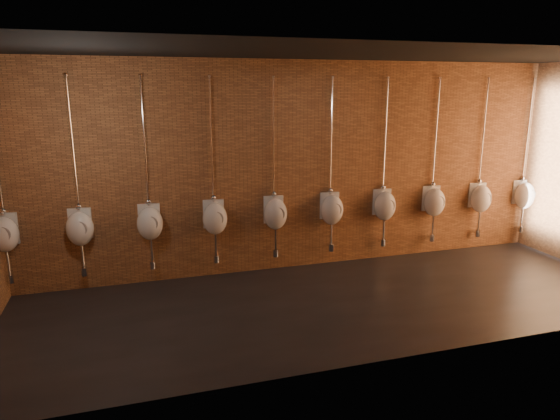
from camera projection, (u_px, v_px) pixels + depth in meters
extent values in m
plane|color=black|center=(339.00, 302.00, 6.67)|extent=(8.50, 8.50, 0.00)
cube|color=black|center=(347.00, 52.00, 5.91)|extent=(8.50, 3.00, 0.04)
cube|color=#9F653A|center=(303.00, 167.00, 7.69)|extent=(8.50, 0.04, 3.20)
cube|color=#9F653A|center=(405.00, 212.00, 4.90)|extent=(8.50, 0.04, 3.20)
ellipsoid|color=white|center=(4.00, 234.00, 6.54)|extent=(0.40, 0.36, 0.48)
cube|color=white|center=(6.00, 228.00, 6.63)|extent=(0.31, 0.08, 0.43)
cylinder|color=#959595|center=(2.00, 235.00, 6.42)|extent=(0.21, 0.05, 0.21)
sphere|color=silver|center=(3.00, 211.00, 6.55)|extent=(0.09, 0.09, 0.09)
cylinder|color=silver|center=(8.00, 261.00, 6.62)|extent=(0.03, 0.03, 0.38)
cylinder|color=silver|center=(10.00, 279.00, 6.68)|extent=(0.09, 0.09, 0.11)
cylinder|color=silver|center=(12.00, 277.00, 6.76)|extent=(0.03, 0.16, 0.03)
ellipsoid|color=white|center=(80.00, 229.00, 6.80)|extent=(0.40, 0.36, 0.48)
cube|color=white|center=(80.00, 223.00, 6.90)|extent=(0.31, 0.08, 0.43)
cylinder|color=#959595|center=(79.00, 229.00, 6.68)|extent=(0.21, 0.05, 0.21)
cylinder|color=silver|center=(72.00, 145.00, 6.62)|extent=(0.02, 0.02, 1.79)
sphere|color=silver|center=(78.00, 206.00, 6.81)|extent=(0.09, 0.09, 0.09)
cylinder|color=silver|center=(66.00, 75.00, 6.41)|extent=(0.06, 0.06, 0.01)
cylinder|color=silver|center=(82.00, 254.00, 6.89)|extent=(0.03, 0.03, 0.38)
cylinder|color=silver|center=(84.00, 272.00, 6.95)|extent=(0.09, 0.09, 0.11)
cylinder|color=silver|center=(85.00, 270.00, 7.02)|extent=(0.03, 0.16, 0.03)
ellipsoid|color=white|center=(150.00, 224.00, 7.06)|extent=(0.40, 0.36, 0.48)
cube|color=white|center=(149.00, 218.00, 7.16)|extent=(0.31, 0.08, 0.43)
cylinder|color=#959595|center=(150.00, 224.00, 6.94)|extent=(0.21, 0.05, 0.21)
cylinder|color=silver|center=(145.00, 143.00, 6.88)|extent=(0.02, 0.02, 1.79)
sphere|color=silver|center=(148.00, 202.00, 7.07)|extent=(0.09, 0.09, 0.09)
cylinder|color=silver|center=(140.00, 76.00, 6.67)|extent=(0.06, 0.06, 0.01)
cylinder|color=silver|center=(152.00, 248.00, 7.15)|extent=(0.03, 0.03, 0.38)
cylinder|color=silver|center=(153.00, 265.00, 7.21)|extent=(0.09, 0.09, 0.11)
cylinder|color=silver|center=(152.00, 263.00, 7.28)|extent=(0.03, 0.16, 0.03)
ellipsoid|color=white|center=(215.00, 219.00, 7.32)|extent=(0.40, 0.36, 0.48)
cube|color=white|center=(214.00, 214.00, 7.42)|extent=(0.31, 0.08, 0.43)
cylinder|color=#959595|center=(216.00, 219.00, 7.20)|extent=(0.21, 0.05, 0.21)
cylinder|color=silver|center=(211.00, 141.00, 7.14)|extent=(0.02, 0.02, 1.79)
sphere|color=silver|center=(213.00, 198.00, 7.33)|extent=(0.09, 0.09, 0.09)
cylinder|color=silver|center=(209.00, 76.00, 6.93)|extent=(0.06, 0.06, 0.01)
cylinder|color=silver|center=(216.00, 243.00, 7.41)|extent=(0.03, 0.03, 0.38)
cylinder|color=silver|center=(216.00, 259.00, 7.47)|extent=(0.09, 0.09, 0.11)
cylinder|color=silver|center=(215.00, 257.00, 7.54)|extent=(0.03, 0.16, 0.03)
ellipsoid|color=white|center=(276.00, 214.00, 7.58)|extent=(0.40, 0.36, 0.48)
cube|color=white|center=(273.00, 209.00, 7.68)|extent=(0.31, 0.08, 0.43)
cylinder|color=#959595|center=(278.00, 214.00, 7.47)|extent=(0.21, 0.05, 0.21)
cylinder|color=silver|center=(273.00, 139.00, 7.41)|extent=(0.02, 0.02, 1.79)
sphere|color=silver|center=(274.00, 194.00, 7.59)|extent=(0.09, 0.09, 0.09)
cylinder|color=silver|center=(273.00, 77.00, 7.19)|extent=(0.06, 0.06, 0.01)
cylinder|color=silver|center=(276.00, 237.00, 7.67)|extent=(0.03, 0.03, 0.38)
cylinder|color=silver|center=(276.00, 253.00, 7.73)|extent=(0.09, 0.09, 0.11)
cylinder|color=silver|center=(274.00, 251.00, 7.80)|extent=(0.03, 0.16, 0.03)
ellipsoid|color=white|center=(332.00, 210.00, 7.85)|extent=(0.40, 0.36, 0.48)
cube|color=white|center=(329.00, 205.00, 7.94)|extent=(0.31, 0.08, 0.43)
cylinder|color=#959595|center=(335.00, 210.00, 7.73)|extent=(0.21, 0.05, 0.21)
cylinder|color=silver|center=(331.00, 137.00, 7.67)|extent=(0.02, 0.02, 1.79)
sphere|color=silver|center=(330.00, 190.00, 7.86)|extent=(0.09, 0.09, 0.09)
cylinder|color=silver|center=(333.00, 77.00, 7.45)|extent=(0.06, 0.06, 0.01)
cylinder|color=silver|center=(331.00, 233.00, 7.93)|extent=(0.03, 0.03, 0.38)
cylinder|color=silver|center=(331.00, 248.00, 7.99)|extent=(0.09, 0.09, 0.11)
cylinder|color=silver|center=(329.00, 246.00, 8.07)|extent=(0.03, 0.16, 0.03)
ellipsoid|color=white|center=(385.00, 206.00, 8.11)|extent=(0.40, 0.36, 0.48)
cube|color=white|center=(382.00, 202.00, 8.21)|extent=(0.31, 0.08, 0.43)
cylinder|color=#959595|center=(389.00, 206.00, 7.99)|extent=(0.21, 0.05, 0.21)
cylinder|color=silver|center=(385.00, 135.00, 7.93)|extent=(0.02, 0.02, 1.79)
sphere|color=silver|center=(383.00, 187.00, 8.12)|extent=(0.09, 0.09, 0.09)
cylinder|color=silver|center=(388.00, 77.00, 7.72)|extent=(0.06, 0.06, 0.01)
cylinder|color=silver|center=(384.00, 228.00, 8.20)|extent=(0.03, 0.03, 0.38)
cylinder|color=silver|center=(383.00, 243.00, 8.25)|extent=(0.09, 0.09, 0.11)
cylinder|color=silver|center=(381.00, 241.00, 8.33)|extent=(0.03, 0.16, 0.03)
ellipsoid|color=white|center=(434.00, 202.00, 8.37)|extent=(0.40, 0.36, 0.48)
cube|color=white|center=(431.00, 198.00, 8.47)|extent=(0.31, 0.08, 0.43)
cylinder|color=#959595|center=(439.00, 202.00, 8.25)|extent=(0.21, 0.05, 0.21)
cylinder|color=silver|center=(436.00, 134.00, 8.19)|extent=(0.02, 0.02, 1.79)
sphere|color=silver|center=(433.00, 184.00, 8.38)|extent=(0.09, 0.09, 0.09)
cylinder|color=silver|center=(440.00, 78.00, 7.98)|extent=(0.06, 0.06, 0.01)
cylinder|color=silver|center=(433.00, 224.00, 8.46)|extent=(0.03, 0.03, 0.38)
cylinder|color=silver|center=(432.00, 238.00, 8.52)|extent=(0.09, 0.09, 0.11)
cylinder|color=silver|center=(429.00, 237.00, 8.59)|extent=(0.03, 0.16, 0.03)
ellipsoid|color=white|center=(481.00, 199.00, 8.63)|extent=(0.40, 0.36, 0.48)
cube|color=white|center=(477.00, 195.00, 8.73)|extent=(0.31, 0.08, 0.43)
cylinder|color=#959595|center=(486.00, 199.00, 8.51)|extent=(0.21, 0.05, 0.21)
cylinder|color=silver|center=(483.00, 132.00, 8.45)|extent=(0.02, 0.02, 1.79)
sphere|color=silver|center=(479.00, 181.00, 8.64)|extent=(0.09, 0.09, 0.09)
cylinder|color=silver|center=(489.00, 78.00, 8.24)|extent=(0.06, 0.06, 0.01)
cylinder|color=silver|center=(479.00, 220.00, 8.72)|extent=(0.03, 0.03, 0.38)
cylinder|color=silver|center=(478.00, 233.00, 8.78)|extent=(0.09, 0.09, 0.11)
cylinder|color=silver|center=(475.00, 232.00, 8.85)|extent=(0.03, 0.16, 0.03)
ellipsoid|color=white|center=(525.00, 196.00, 8.89)|extent=(0.40, 0.36, 0.48)
cube|color=white|center=(520.00, 192.00, 8.99)|extent=(0.31, 0.08, 0.43)
cylinder|color=#959595|center=(530.00, 195.00, 8.77)|extent=(0.21, 0.05, 0.21)
cylinder|color=silver|center=(528.00, 131.00, 8.71)|extent=(0.02, 0.02, 1.79)
sphere|color=silver|center=(523.00, 178.00, 8.90)|extent=(0.09, 0.09, 0.09)
cylinder|color=silver|center=(534.00, 78.00, 8.50)|extent=(0.06, 0.06, 0.01)
cylinder|color=silver|center=(522.00, 216.00, 8.98)|extent=(0.03, 0.03, 0.38)
cylinder|color=silver|center=(521.00, 229.00, 9.04)|extent=(0.09, 0.09, 0.11)
cylinder|color=silver|center=(518.00, 228.00, 9.11)|extent=(0.03, 0.16, 0.03)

